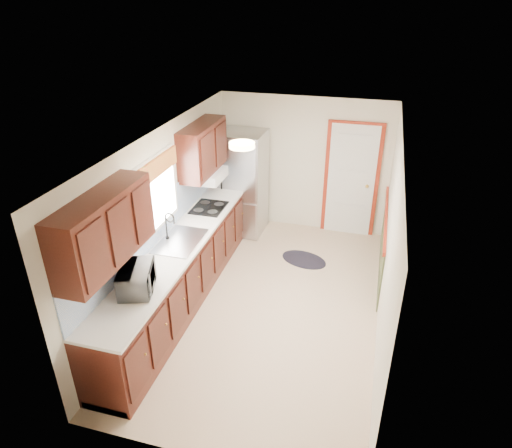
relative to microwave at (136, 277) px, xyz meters
The scene contains 8 objects.
room_shell 1.81m from the microwave, 48.53° to the left, with size 3.20×5.20×2.52m.
kitchen_run 1.11m from the microwave, 91.90° to the left, with size 0.63×4.00×2.20m.
back_wall_trim 4.19m from the microwave, 58.42° to the left, with size 1.12×2.30×2.08m.
ceiling_fixture 1.92m from the microwave, 52.14° to the left, with size 0.30×0.30×0.06m, color #FFD88C.
microwave is the anchor object (origin of this frame).
refrigerator 3.42m from the microwave, 86.60° to the left, with size 0.79×0.78×1.84m.
rug 3.22m from the microwave, 60.71° to the left, with size 0.77×0.49×0.01m, color black.
cooktop 2.25m from the microwave, 89.74° to the left, with size 0.48×0.57×0.02m, color black.
Camera 1 is at (1.22, -5.09, 3.98)m, focal length 32.00 mm.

